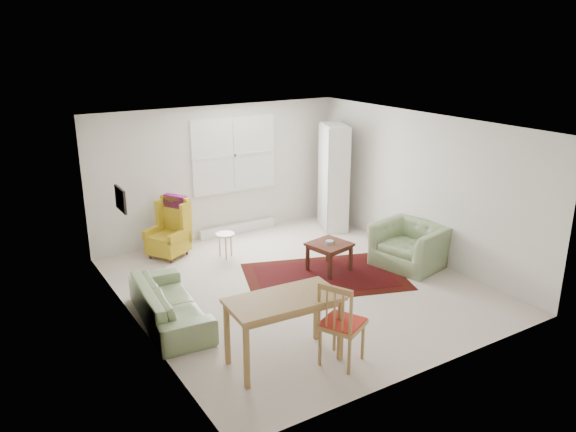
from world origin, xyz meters
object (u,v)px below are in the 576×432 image
coffee_table (329,257)px  stool (226,245)px  cabinet (334,177)px  desk_chair (342,322)px  armchair (410,241)px  sofa (169,296)px  desk (284,330)px  wingback_chair (167,228)px

coffee_table → stool: 1.87m
cabinet → desk_chair: (-2.83, -4.04, -0.51)m
armchair → stool: armchair is taller
coffee_table → sofa: bearing=-174.8°
stool → desk: bearing=-104.3°
desk → armchair: bearing=22.7°
coffee_table → cabinet: bearing=52.2°
sofa → desk_chair: desk_chair is taller
wingback_chair → desk: (-0.01, -3.91, -0.11)m
sofa → armchair: size_ratio=1.68×
armchair → cabinet: cabinet is taller
desk_chair → cabinet: bearing=-61.9°
cabinet → desk_chair: 4.96m
wingback_chair → desk: wingback_chair is taller
wingback_chair → cabinet: 3.44m
sofa → armchair: 4.13m
cabinet → desk: 5.05m
coffee_table → desk: desk is taller
coffee_table → desk: 2.81m
desk → coffee_table: bearing=43.3°
cabinet → desk: cabinet is taller
sofa → armchair: armchair is taller
stool → desk: 3.48m
desk_chair → armchair: bearing=-84.4°
stool → wingback_chair: bearing=146.8°
stool → desk_chair: 3.75m
wingback_chair → coffee_table: wingback_chair is taller
armchair → coffee_table: 1.40m
wingback_chair → desk_chair: size_ratio=0.99×
cabinet → desk_chair: cabinet is taller
coffee_table → stool: size_ratio=1.35×
desk → sofa: bearing=115.6°
coffee_table → stool: bearing=129.4°
desk → desk_chair: desk_chair is taller
sofa → cabinet: size_ratio=0.89×
armchair → desk_chair: (-2.75, -1.76, 0.10)m
sofa → cabinet: 4.71m
stool → cabinet: size_ratio=0.21×
wingback_chair → cabinet: size_ratio=0.51×
coffee_table → desk: size_ratio=0.45×
armchair → wingback_chair: size_ratio=1.04×
coffee_table → desk_chair: size_ratio=0.56×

